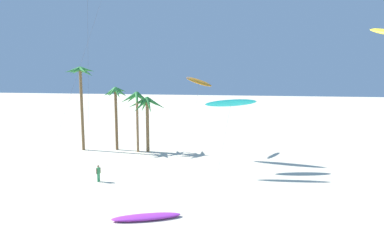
# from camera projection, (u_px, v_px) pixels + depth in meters

# --- Properties ---
(palm_tree_0) EXTENTS (3.94, 3.97, 11.24)m
(palm_tree_0) POSITION_uv_depth(u_px,v_px,m) (81.00, 82.00, 48.51)
(palm_tree_0) COLOR brown
(palm_tree_0) RESTS_ON ground
(palm_tree_1) EXTENTS (3.36, 3.56, 8.56)m
(palm_tree_1) POSITION_uv_depth(u_px,v_px,m) (116.00, 98.00, 48.97)
(palm_tree_1) COLOR brown
(palm_tree_1) RESTS_ON ground
(palm_tree_2) EXTENTS (4.15, 4.12, 8.00)m
(palm_tree_2) POSITION_uv_depth(u_px,v_px,m) (137.00, 103.00, 47.76)
(palm_tree_2) COLOR olive
(palm_tree_2) RESTS_ON ground
(palm_tree_3) EXTENTS (5.06, 4.62, 7.32)m
(palm_tree_3) POSITION_uv_depth(u_px,v_px,m) (147.00, 108.00, 48.01)
(palm_tree_3) COLOR brown
(palm_tree_3) RESTS_ON ground
(flying_kite_0) EXTENTS (5.69, 5.52, 7.90)m
(flying_kite_0) POSITION_uv_depth(u_px,v_px,m) (231.00, 103.00, 39.47)
(flying_kite_0) COLOR #19B2B7
(flying_kite_0) RESTS_ON ground
(flying_kite_1) EXTENTS (3.86, 10.47, 10.26)m
(flying_kite_1) POSITION_uv_depth(u_px,v_px,m) (199.00, 82.00, 48.05)
(flying_kite_1) COLOR orange
(flying_kite_1) RESTS_ON ground
(grounded_kite_0) EXTENTS (5.13, 2.90, 0.36)m
(grounded_kite_0) POSITION_uv_depth(u_px,v_px,m) (146.00, 217.00, 26.68)
(grounded_kite_0) COLOR purple
(grounded_kite_0) RESTS_ON ground
(person_near_left) EXTENTS (0.33, 0.45, 1.65)m
(person_near_left) POSITION_uv_depth(u_px,v_px,m) (98.00, 173.00, 35.55)
(person_near_left) COLOR #338E56
(person_near_left) RESTS_ON ground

